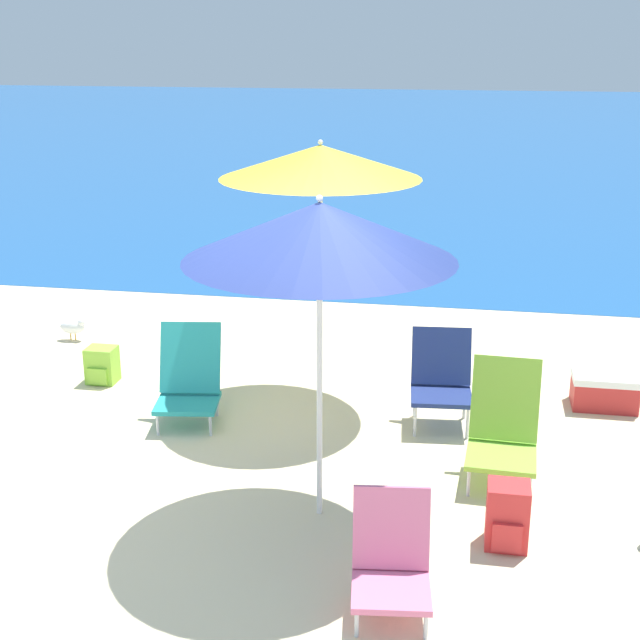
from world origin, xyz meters
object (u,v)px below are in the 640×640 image
object	(u,v)px
seagull	(73,327)
backpack_red	(507,516)
beach_chair_navy	(441,376)
beach_chair_teal	(189,378)
beach_chair_pink	(391,558)
beach_chair_lime	(503,426)
beach_umbrella_navy	(319,232)
beach_umbrella_yellow	(320,162)
backpack_lime	(102,365)
cooler_box	(604,390)

from	to	relation	value
seagull	backpack_red	bearing A→B (deg)	-36.18
beach_chair_navy	backpack_red	world-z (taller)	beach_chair_navy
beach_chair_teal	seagull	bearing A→B (deg)	128.51
beach_chair_pink	beach_chair_lime	bearing A→B (deg)	62.48
beach_umbrella_navy	beach_umbrella_yellow	world-z (taller)	beach_umbrella_yellow
beach_umbrella_navy	backpack_lime	size ratio (longest dim) A/B	6.44
beach_umbrella_yellow	cooler_box	world-z (taller)	beach_umbrella_yellow
backpack_lime	beach_chair_navy	bearing A→B (deg)	-6.16
backpack_red	seagull	size ratio (longest dim) A/B	1.50
beach_umbrella_yellow	beach_chair_teal	xyz separation A→B (m)	(-0.94, -0.65, -1.64)
beach_umbrella_navy	beach_chair_pink	xyz separation A→B (m)	(0.55, -0.89, -1.56)
backpack_red	cooler_box	world-z (taller)	backpack_red
beach_umbrella_yellow	beach_chair_lime	size ratio (longest dim) A/B	2.67
beach_chair_pink	backpack_lime	xyz separation A→B (m)	(-2.85, 2.78, -0.13)
beach_chair_navy	backpack_lime	distance (m)	3.02
beach_chair_teal	beach_chair_navy	xyz separation A→B (m)	(1.97, 0.31, 0.03)
beach_umbrella_navy	beach_chair_lime	distance (m)	2.02
beach_chair_lime	beach_chair_teal	bearing A→B (deg)	170.78
beach_umbrella_navy	backpack_lime	world-z (taller)	beach_umbrella_navy
beach_chair_teal	cooler_box	xyz separation A→B (m)	(3.30, 0.84, -0.21)
beach_chair_lime	cooler_box	bearing A→B (deg)	60.87
backpack_lime	cooler_box	xyz separation A→B (m)	(4.32, 0.21, -0.01)
beach_chair_lime	beach_chair_pink	size ratio (longest dim) A/B	1.27
beach_chair_lime	cooler_box	size ratio (longest dim) A/B	1.52
backpack_red	beach_chair_navy	bearing A→B (deg)	105.51
beach_chair_lime	backpack_red	distance (m)	0.93
beach_umbrella_navy	cooler_box	bearing A→B (deg)	46.16
beach_umbrella_navy	beach_chair_teal	world-z (taller)	beach_umbrella_navy
backpack_lime	cooler_box	size ratio (longest dim) A/B	0.60
beach_chair_pink	beach_chair_navy	xyz separation A→B (m)	(0.15, 2.46, 0.09)
beach_chair_pink	cooler_box	distance (m)	3.34
beach_umbrella_navy	backpack_red	world-z (taller)	beach_umbrella_navy
beach_umbrella_navy	beach_chair_teal	bearing A→B (deg)	135.31
beach_chair_navy	cooler_box	size ratio (longest dim) A/B	1.38
beach_umbrella_navy	seagull	bearing A→B (deg)	136.29
beach_chair_navy	seagull	xyz separation A→B (m)	(-3.74, 1.34, -0.25)
beach_chair_lime	beach_umbrella_yellow	bearing A→B (deg)	144.82
beach_chair_lime	beach_chair_pink	world-z (taller)	beach_chair_lime
beach_umbrella_navy	seagull	xyz separation A→B (m)	(-3.04, 2.91, -1.72)
beach_chair_pink	beach_chair_navy	size ratio (longest dim) A/B	0.87
beach_chair_teal	cooler_box	distance (m)	3.41
beach_chair_teal	seagull	distance (m)	2.42
beach_chair_navy	seagull	distance (m)	3.98
beach_chair_lime	seagull	distance (m)	4.74
beach_umbrella_navy	cooler_box	distance (m)	3.38
beach_chair_lime	seagull	world-z (taller)	beach_chair_lime
beach_umbrella_yellow	beach_chair_navy	world-z (taller)	beach_umbrella_yellow
beach_umbrella_navy	beach_chair_navy	distance (m)	2.26
backpack_lime	beach_chair_lime	bearing A→B (deg)	-18.50
backpack_red	seagull	xyz separation A→B (m)	(-4.22, 3.09, -0.06)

